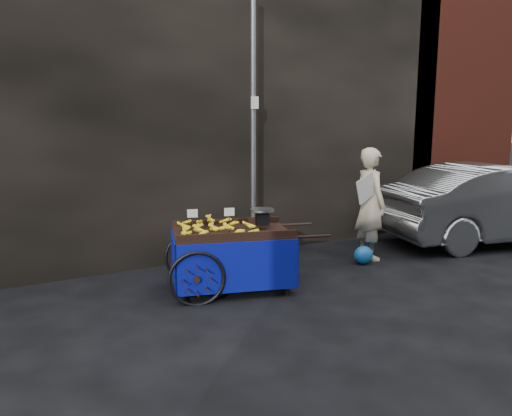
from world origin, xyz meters
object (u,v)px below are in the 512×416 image
vendor (370,204)px  parked_car (499,204)px  plastic_bag (363,255)px  banana_cart (228,237)px

vendor → parked_car: vendor is taller
plastic_bag → parked_car: 3.05m
banana_cart → parked_car: 5.26m
banana_cart → parked_car: bearing=15.9°
vendor → parked_car: (2.71, -0.31, -0.18)m
parked_car → banana_cart: bearing=102.5°
banana_cart → parked_car: parked_car is taller
plastic_bag → parked_car: bearing=-1.8°
vendor → banana_cart: bearing=103.1°
vendor → plastic_bag: 0.81m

